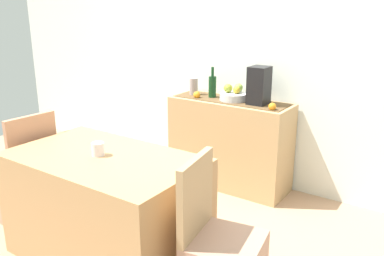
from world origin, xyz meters
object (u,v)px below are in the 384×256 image
wine_bottle (212,86)px  sideboard_console (229,143)px  coffee_maker (259,86)px  fruit_bowl (233,97)px  dining_table (107,207)px  ceramic_vase (194,87)px  chair_near_window (27,189)px  coffee_cup (98,149)px

wine_bottle → sideboard_console: bearing=0.0°
sideboard_console → coffee_maker: coffee_maker is taller
sideboard_console → wine_bottle: 0.56m
fruit_bowl → dining_table: fruit_bowl is taller
ceramic_vase → chair_near_window: 1.74m
fruit_bowl → ceramic_vase: bearing=180.0°
sideboard_console → coffee_cup: bearing=-95.3°
wine_bottle → fruit_bowl: bearing=0.0°
coffee_maker → chair_near_window: 2.11m
dining_table → coffee_maker: bearing=75.8°
fruit_bowl → coffee_maker: coffee_maker is taller
dining_table → ceramic_vase: bearing=101.6°
dining_table → coffee_cup: size_ratio=14.71×
fruit_bowl → dining_table: (-0.13, -1.50, -0.50)m
sideboard_console → fruit_bowl: fruit_bowl is taller
wine_bottle → chair_near_window: bearing=-118.4°
chair_near_window → wine_bottle: bearing=61.6°
fruit_bowl → dining_table: bearing=-95.0°
coffee_maker → ceramic_vase: size_ratio=2.03×
coffee_maker → fruit_bowl: bearing=180.0°
chair_near_window → dining_table: bearing=0.1°
sideboard_console → wine_bottle: bearing=180.0°
coffee_maker → chair_near_window: coffee_maker is taller
dining_table → coffee_cup: coffee_cup is taller
wine_bottle → coffee_maker: (0.47, 0.00, 0.06)m
chair_near_window → fruit_bowl: bearing=55.4°
sideboard_console → ceramic_vase: size_ratio=6.90×
ceramic_vase → dining_table: bearing=-78.4°
ceramic_vase → coffee_cup: 1.54m
chair_near_window → coffee_cup: bearing=-0.4°
chair_near_window → sideboard_console: bearing=56.1°
sideboard_console → coffee_cup: size_ratio=13.04×
wine_bottle → dining_table: (0.09, -1.50, -0.57)m
sideboard_console → coffee_maker: 0.65m
dining_table → coffee_cup: 0.42m
ceramic_vase → sideboard_console: bearing=0.0°
fruit_bowl → chair_near_window: size_ratio=0.28×
sideboard_console → chair_near_window: 1.82m
wine_bottle → chair_near_window: 1.84m
dining_table → wine_bottle: bearing=93.6°
sideboard_console → coffee_maker: (0.28, 0.00, 0.58)m
sideboard_console → fruit_bowl: bearing=0.0°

